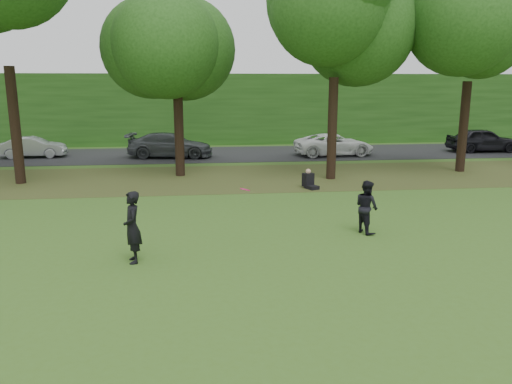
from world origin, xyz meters
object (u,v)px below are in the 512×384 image
(player_left, at_px, (132,227))
(frisbee, at_px, (245,190))
(player_right, at_px, (367,207))
(seated_person, at_px, (309,181))

(player_left, relative_size, frisbee, 6.39)
(player_right, height_order, seated_person, player_right)
(player_right, distance_m, frisbee, 3.94)
(frisbee, bearing_deg, player_right, 15.66)
(seated_person, bearing_deg, frisbee, -138.30)
(player_left, height_order, seated_person, player_left)
(player_left, xyz_separation_m, frisbee, (2.86, 0.73, 0.73))
(player_left, bearing_deg, seated_person, 130.30)
(player_left, xyz_separation_m, player_right, (6.58, 1.77, -0.11))
(frisbee, distance_m, seated_person, 8.33)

